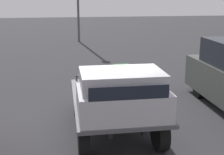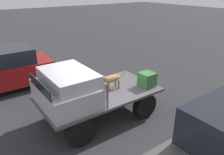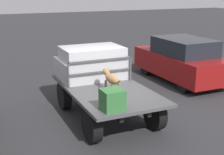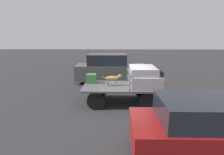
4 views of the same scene
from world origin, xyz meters
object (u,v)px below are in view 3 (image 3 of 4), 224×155
at_px(dog, 111,78).
at_px(flatbed_truck, 106,96).
at_px(cargo_crate, 112,100).
at_px(parked_sedan, 181,60).

bearing_deg(dog, flatbed_truck, 11.14).
relative_size(cargo_crate, parked_sedan, 0.11).
relative_size(dog, parked_sedan, 0.25).
bearing_deg(dog, cargo_crate, 171.74).
xyz_separation_m(flatbed_truck, dog, (-0.40, 0.02, 0.63)).
bearing_deg(cargo_crate, parked_sedan, -51.07).
relative_size(flatbed_truck, cargo_crate, 8.02).
bearing_deg(flatbed_truck, dog, 176.71).
bearing_deg(flatbed_truck, parked_sedan, -62.19).
bearing_deg(parked_sedan, dog, 114.92).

